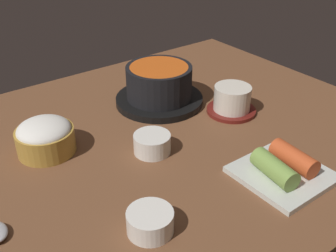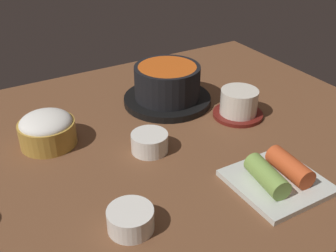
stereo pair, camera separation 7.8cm
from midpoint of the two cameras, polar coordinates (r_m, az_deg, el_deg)
The scene contains 7 objects.
dining_table at distance 80.69cm, azimuth 0.83°, elevation -2.27°, with size 100.00×76.00×2.00cm, color brown.
stone_pot at distance 91.38cm, azimuth 2.35°, elevation 5.59°, with size 19.81×19.81×8.85cm.
rice_bowl at distance 78.83cm, azimuth -13.96°, elevation -0.49°, with size 10.70×10.70×6.52cm.
tea_cup_with_saucer at distance 88.29cm, azimuth 12.41°, elevation 2.99°, with size 10.75×10.75×6.09cm.
banchan_cup_center at distance 75.15cm, azimuth 0.36°, elevation -2.33°, with size 6.91×6.91×3.63cm.
kimchi_plate at distance 70.64cm, azimuth 18.23°, elevation -6.87°, with size 14.32×14.32×4.46cm.
side_bowl_near at distance 59.42cm, azimuth -1.46°, elevation -13.04°, with size 6.84×6.84×3.37cm.
Camera 2 is at (-31.87, -60.08, 44.85)cm, focal length 43.42 mm.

